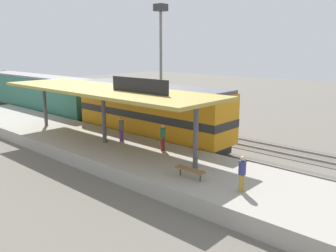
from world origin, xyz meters
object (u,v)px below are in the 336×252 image
object	(u,v)px
person_walking	(242,172)
locomotive	(150,112)
passenger_carriage_front	(37,94)
person_waiting	(121,128)
person_boarding	(163,136)
platform_bench	(190,170)
light_mast	(161,38)

from	to	relation	value
person_walking	locomotive	bearing A→B (deg)	63.91
passenger_carriage_front	locomotive	bearing A→B (deg)	-90.00
passenger_carriage_front	person_waiting	world-z (taller)	passenger_carriage_front
person_waiting	locomotive	bearing A→B (deg)	11.46
person_waiting	person_walking	distance (m)	11.18
locomotive	person_boarding	world-z (taller)	locomotive
person_walking	person_boarding	distance (m)	7.61
platform_bench	passenger_carriage_front	size ratio (longest dim) A/B	0.08
light_mast	person_boarding	xyz separation A→B (m)	(-11.09, -10.60, -6.54)
platform_bench	passenger_carriage_front	world-z (taller)	passenger_carriage_front
light_mast	person_waiting	world-z (taller)	light_mast
passenger_carriage_front	light_mast	xyz separation A→B (m)	(7.80, -11.88, 6.08)
person_waiting	person_walking	world-z (taller)	same
passenger_carriage_front	person_boarding	world-z (taller)	passenger_carriage_front
person_walking	person_boarding	size ratio (longest dim) A/B	1.00
platform_bench	passenger_carriage_front	bearing A→B (deg)	77.42
passenger_carriage_front	light_mast	size ratio (longest dim) A/B	1.71
locomotive	person_boarding	xyz separation A→B (m)	(-3.29, -4.48, -0.56)
locomotive	person_walking	world-z (taller)	locomotive
light_mast	person_walking	distance (m)	23.30
light_mast	person_boarding	bearing A→B (deg)	-136.31
platform_bench	passenger_carriage_front	xyz separation A→B (m)	(6.00, 26.89, 0.97)
platform_bench	passenger_carriage_front	distance (m)	27.57
locomotive	person_boarding	distance (m)	5.59
locomotive	passenger_carriage_front	bearing A→B (deg)	90.00
platform_bench	light_mast	distance (m)	21.57
locomotive	passenger_carriage_front	size ratio (longest dim) A/B	0.72
light_mast	person_boarding	distance (m)	16.68
locomotive	passenger_carriage_front	xyz separation A→B (m)	(0.00, 18.00, -0.10)
platform_bench	locomotive	world-z (taller)	locomotive
passenger_carriage_front	person_boarding	xyz separation A→B (m)	(-3.29, -22.48, -0.46)
person_waiting	person_boarding	distance (m)	3.77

